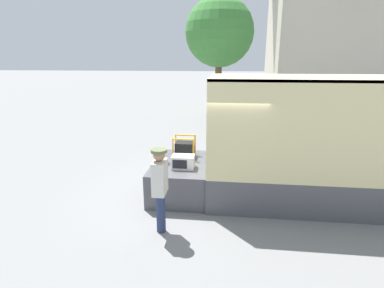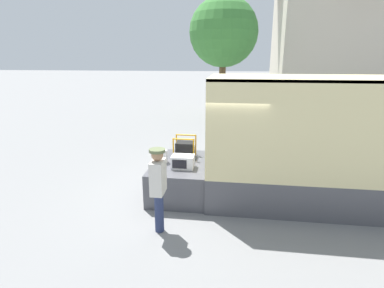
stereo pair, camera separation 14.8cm
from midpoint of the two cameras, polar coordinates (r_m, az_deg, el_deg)
ground_plane at (r=7.83m, az=2.59°, el=-9.34°), size 160.00×160.00×0.00m
box_truck at (r=8.22m, az=30.94°, el=-3.60°), size 6.70×2.25×2.96m
tailgate_deck at (r=7.74m, az=-2.60°, el=-6.36°), size 1.40×2.14×0.82m
microwave at (r=7.17m, az=-2.31°, el=-3.40°), size 0.53×0.38×0.31m
portable_generator at (r=7.94m, az=-1.90°, el=-1.01°), size 0.57×0.47×0.57m
orange_bucket at (r=7.58m, az=-6.51°, el=-2.36°), size 0.32×0.32×0.32m
worker_person at (r=5.82m, az=-6.87°, el=-7.27°), size 0.31×0.44×1.72m
house_backdrop at (r=21.92m, az=25.07°, el=19.08°), size 7.75×6.61×9.99m
street_tree at (r=17.09m, az=4.98°, el=20.39°), size 3.67×3.67×6.55m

